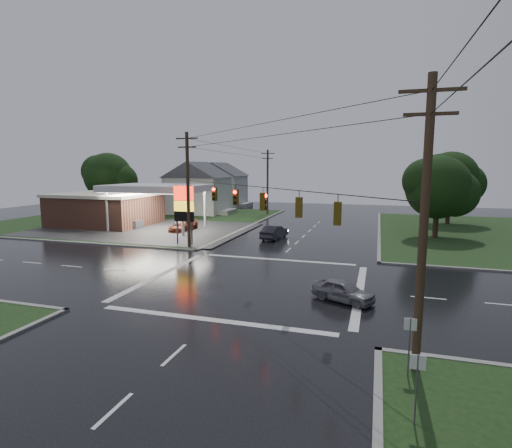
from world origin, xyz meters
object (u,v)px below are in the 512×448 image
(pylon_sign, at_px, (184,205))
(house_far, at_px, (220,184))
(tree_ne_near, at_px, (439,187))
(tree_ne_far, at_px, (451,179))
(house_near, at_px, (198,187))
(tree_nw_behind, at_px, (109,177))
(car_crossing, at_px, (343,291))
(utility_pole_se, at_px, (424,224))
(car_north, at_px, (274,232))
(utility_pole_n, at_px, (268,181))
(utility_pole_nw, at_px, (188,188))
(car_pump, at_px, (183,226))
(gas_station, at_px, (113,207))

(pylon_sign, xyz_separation_m, house_far, (-11.45, 37.50, 0.39))
(tree_ne_near, distance_m, tree_ne_far, 12.39)
(house_near, height_order, tree_nw_behind, tree_nw_behind)
(house_near, relative_size, car_crossing, 2.97)
(utility_pole_se, xyz_separation_m, car_north, (-12.27, 25.93, -4.98))
(tree_ne_near, height_order, tree_ne_far, tree_ne_far)
(tree_nw_behind, relative_size, car_north, 2.23)
(tree_ne_far, distance_m, car_north, 27.11)
(utility_pole_n, distance_m, car_north, 23.09)
(utility_pole_nw, relative_size, car_pump, 2.41)
(house_near, height_order, house_far, same)
(gas_station, bearing_deg, car_crossing, -34.39)
(utility_pole_n, xyz_separation_m, house_near, (-11.45, -2.00, -1.06))
(car_north, xyz_separation_m, car_pump, (-11.85, 1.76, -0.08))
(house_near, distance_m, car_crossing, 46.90)
(tree_nw_behind, bearing_deg, car_north, -23.59)
(tree_ne_near, relative_size, car_north, 2.00)
(utility_pole_n, xyz_separation_m, car_north, (6.73, -21.57, -4.73))
(house_near, relative_size, house_far, 1.00)
(car_pump, bearing_deg, car_north, -0.80)
(tree_nw_behind, height_order, tree_ne_far, tree_nw_behind)
(utility_pole_se, relative_size, tree_nw_behind, 1.10)
(car_north, relative_size, car_crossing, 1.21)
(car_pump, bearing_deg, house_near, 117.22)
(house_near, distance_m, house_far, 12.04)
(utility_pole_se, height_order, car_crossing, utility_pole_se)
(utility_pole_se, distance_m, tree_ne_near, 31.83)
(car_north, xyz_separation_m, car_crossing, (8.92, -18.51, -0.11))
(house_far, distance_m, car_north, 37.13)
(house_near, xyz_separation_m, house_far, (-1.00, 12.00, 0.00))
(house_near, relative_size, tree_ne_near, 1.23)
(house_far, height_order, car_crossing, house_far)
(pylon_sign, height_order, tree_ne_far, tree_ne_far)
(car_crossing, bearing_deg, utility_pole_n, 46.23)
(house_near, relative_size, tree_nw_behind, 1.10)
(gas_station, xyz_separation_m, tree_ne_near, (39.82, 2.29, 3.01))
(house_far, height_order, car_north, house_far)
(house_far, height_order, tree_ne_far, tree_ne_far)
(tree_ne_near, bearing_deg, utility_pole_se, -98.38)
(utility_pole_n, xyz_separation_m, house_far, (-12.45, 10.00, -1.06))
(tree_ne_far, height_order, car_crossing, tree_ne_far)
(tree_ne_far, bearing_deg, gas_station, -161.54)
(pylon_sign, bearing_deg, tree_ne_near, 25.01)
(tree_ne_near, bearing_deg, car_north, -161.77)
(tree_nw_behind, distance_m, car_north, 34.34)
(house_far, relative_size, tree_ne_near, 1.23)
(house_near, bearing_deg, tree_ne_far, -3.01)
(utility_pole_n, height_order, car_crossing, utility_pole_n)
(utility_pole_nw, distance_m, car_crossing, 20.13)
(tree_nw_behind, bearing_deg, tree_ne_far, 4.49)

